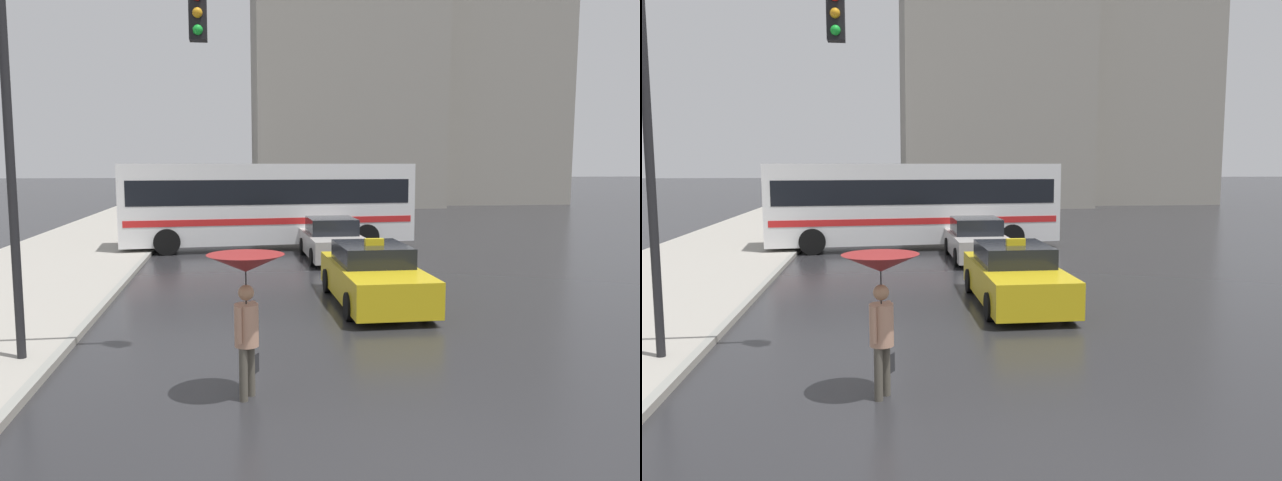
{
  "view_description": "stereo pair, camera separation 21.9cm",
  "coord_description": "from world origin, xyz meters",
  "views": [
    {
      "loc": [
        -1.7,
        -6.38,
        3.26
      ],
      "look_at": [
        0.48,
        8.67,
        1.4
      ],
      "focal_mm": 35.0,
      "sensor_mm": 36.0,
      "label": 1
    },
    {
      "loc": [
        -1.49,
        -6.41,
        3.26
      ],
      "look_at": [
        0.48,
        8.67,
        1.4
      ],
      "focal_mm": 35.0,
      "sensor_mm": 36.0,
      "label": 2
    }
  ],
  "objects": [
    {
      "name": "ground_plane",
      "position": [
        0.0,
        0.0,
        0.0
      ],
      "size": [
        300.0,
        300.0,
        0.0
      ],
      "primitive_type": "plane",
      "color": "#262628"
    },
    {
      "name": "taxi",
      "position": [
        1.61,
        7.71,
        0.65
      ],
      "size": [
        1.91,
        4.78,
        1.55
      ],
      "rotation": [
        0.0,
        0.0,
        3.14
      ],
      "color": "gold",
      "rests_on": "ground_plane"
    },
    {
      "name": "sedan_red",
      "position": [
        1.78,
        14.67,
        0.65
      ],
      "size": [
        1.91,
        4.49,
        1.42
      ],
      "rotation": [
        0.0,
        0.0,
        3.14
      ],
      "color": "#B7B2AD",
      "rests_on": "ground_plane"
    },
    {
      "name": "city_bus",
      "position": [
        -0.18,
        18.01,
        1.83
      ],
      "size": [
        11.36,
        3.51,
        3.29
      ],
      "rotation": [
        0.0,
        0.0,
        1.66
      ],
      "color": "silver",
      "rests_on": "ground_plane"
    },
    {
      "name": "pedestrian_with_umbrella",
      "position": [
        -1.5,
        2.09,
        1.64
      ],
      "size": [
        1.07,
        1.07,
        2.04
      ],
      "rotation": [
        0.0,
        0.0,
        1.07
      ],
      "color": "#4C473D",
      "rests_on": "ground_plane"
    },
    {
      "name": "traffic_light",
      "position": [
        -3.94,
        4.04,
        4.33
      ],
      "size": [
        3.15,
        0.38,
        6.32
      ],
      "color": "black",
      "rests_on": "ground_plane"
    },
    {
      "name": "building_tower_far",
      "position": [
        19.36,
        47.28,
        12.3
      ],
      "size": [
        12.82,
        12.87,
        24.6
      ],
      "color": "gray",
      "rests_on": "ground_plane"
    }
  ]
}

